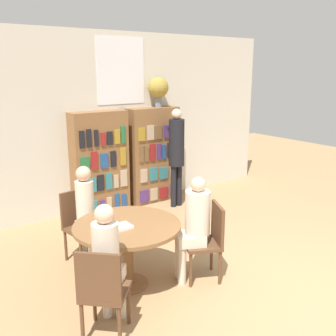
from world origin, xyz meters
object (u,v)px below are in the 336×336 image
(chair_near_camera, at_px, (103,289))
(seated_reader_right, at_px, (194,222))
(reading_table, at_px, (127,235))
(seated_reader_back, at_px, (108,259))
(chair_left_side, at_px, (80,222))
(flower_vase, at_px, (158,88))
(chair_far_side, at_px, (209,238))
(bookshelf_right, at_px, (153,155))
(seated_reader_left, at_px, (88,211))
(librarian_standing, at_px, (176,149))
(bookshelf_left, at_px, (100,163))

(chair_near_camera, xyz_separation_m, seated_reader_right, (1.32, 0.35, 0.20))
(reading_table, xyz_separation_m, seated_reader_back, (-0.51, -0.54, 0.09))
(reading_table, bearing_deg, chair_left_side, 100.62)
(flower_vase, distance_m, chair_far_side, 3.34)
(bookshelf_right, height_order, flower_vase, flower_vase)
(reading_table, height_order, chair_near_camera, chair_near_camera)
(reading_table, height_order, seated_reader_left, seated_reader_left)
(reading_table, relative_size, seated_reader_right, 0.96)
(chair_far_side, xyz_separation_m, seated_reader_right, (-0.16, 0.08, 0.20))
(reading_table, distance_m, chair_left_side, 0.94)
(seated_reader_back, xyz_separation_m, librarian_standing, (2.54, 2.36, 0.35))
(chair_far_side, height_order, seated_reader_left, seated_reader_left)
(seated_reader_right, bearing_deg, bookshelf_left, 22.67)
(seated_reader_left, height_order, seated_reader_right, seated_reader_left)
(chair_far_side, distance_m, seated_reader_left, 1.51)
(bookshelf_right, height_order, chair_near_camera, bookshelf_right)
(flower_vase, bearing_deg, bookshelf_right, -177.78)
(reading_table, relative_size, chair_near_camera, 1.32)
(seated_reader_left, relative_size, seated_reader_right, 1.02)
(chair_left_side, relative_size, seated_reader_right, 0.73)
(chair_left_side, relative_size, librarian_standing, 0.52)
(bookshelf_right, height_order, seated_reader_back, bookshelf_right)
(seated_reader_left, bearing_deg, seated_reader_back, 62.93)
(flower_vase, xyz_separation_m, seated_reader_left, (-2.13, -1.59, -1.35))
(bookshelf_right, bearing_deg, bookshelf_left, 180.00)
(reading_table, relative_size, chair_left_side, 1.32)
(seated_reader_left, xyz_separation_m, seated_reader_back, (-0.38, -1.28, -0.00))
(chair_far_side, bearing_deg, seated_reader_left, 66.26)
(chair_left_side, distance_m, librarian_standing, 2.44)
(chair_far_side, distance_m, librarian_standing, 2.57)
(reading_table, height_order, chair_left_side, chair_left_side)
(bookshelf_left, relative_size, reading_table, 1.45)
(reading_table, height_order, chair_far_side, chair_far_side)
(reading_table, xyz_separation_m, chair_near_camera, (-0.64, -0.68, -0.11))
(chair_far_side, bearing_deg, bookshelf_left, 26.13)
(chair_left_side, height_order, seated_reader_left, seated_reader_left)
(flower_vase, distance_m, seated_reader_back, 4.04)
(seated_reader_left, height_order, librarian_standing, librarian_standing)
(flower_vase, bearing_deg, chair_far_side, -112.99)
(flower_vase, height_order, seated_reader_left, flower_vase)
(librarian_standing, bearing_deg, chair_left_side, -157.63)
(librarian_standing, bearing_deg, chair_far_side, -118.07)
(chair_far_side, xyz_separation_m, librarian_standing, (1.18, 2.22, 0.54))
(flower_vase, relative_size, chair_near_camera, 0.59)
(reading_table, bearing_deg, bookshelf_left, 70.84)
(seated_reader_right, xyz_separation_m, librarian_standing, (1.34, 2.14, 0.34))
(flower_vase, height_order, seated_reader_right, flower_vase)
(chair_near_camera, xyz_separation_m, seated_reader_back, (0.13, 0.13, 0.20))
(bookshelf_right, relative_size, reading_table, 1.45)
(reading_table, bearing_deg, seated_reader_back, -133.38)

